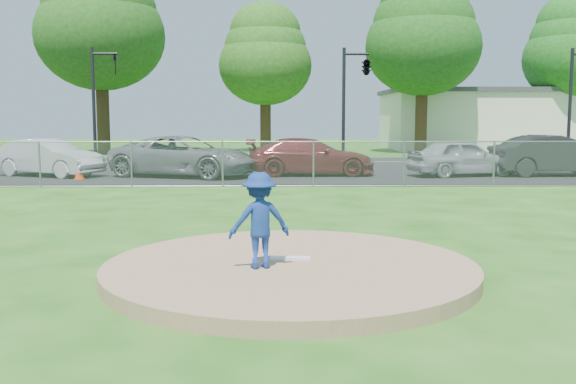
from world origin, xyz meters
name	(u,v)px	position (x,y,z in m)	size (l,w,h in m)	color
ground	(284,194)	(0.00, 10.00, 0.00)	(120.00, 120.00, 0.00)	#1E5312
pitchers_mound	(290,269)	(0.00, 0.00, 0.10)	(5.40, 5.40, 0.20)	#997353
pitching_rubber	(290,258)	(0.00, 0.20, 0.22)	(0.60, 0.15, 0.04)	white
chain_link_fence	(283,164)	(0.00, 12.00, 0.75)	(40.00, 0.06, 1.50)	gray
parking_lot	(282,175)	(0.00, 16.50, 0.01)	(50.00, 8.00, 0.01)	black
street	(281,162)	(0.00, 24.00, 0.00)	(60.00, 7.00, 0.01)	black
commercial_building	(498,119)	(16.00, 38.00, 2.16)	(16.40, 9.40, 4.30)	beige
tree_left	(100,19)	(-11.00, 31.00, 8.24)	(7.84, 7.84, 12.53)	#322312
tree_center	(265,54)	(-1.00, 34.00, 6.47)	(6.16, 6.16, 9.84)	#3C2515
tree_right	(423,32)	(9.00, 32.00, 7.65)	(7.28, 7.28, 11.63)	#3C2415
tree_far_right	(574,47)	(20.00, 35.00, 7.06)	(6.72, 6.72, 10.74)	#3B2615
traffic_signal_left	(98,95)	(-8.76, 22.00, 3.36)	(1.28, 0.20, 5.60)	black
traffic_signal_center	(364,69)	(3.97, 22.00, 4.61)	(1.42, 2.48, 5.60)	black
traffic_signal_right	(575,95)	(14.24, 22.00, 3.36)	(1.28, 0.20, 5.60)	black
pitcher	(259,220)	(-0.44, -0.30, 0.87)	(0.87, 0.50, 1.34)	navy
traffic_cone	(79,170)	(-7.52, 14.58, 0.35)	(0.35, 0.35, 0.68)	#FF480D
parked_car_white	(49,158)	(-9.13, 16.01, 0.73)	(1.53, 4.39, 1.45)	silver
parked_car_gray	(184,156)	(-3.81, 15.78, 0.80)	(2.61, 5.65, 1.57)	slate
parked_car_darkred	(310,157)	(1.11, 16.24, 0.74)	(2.05, 5.05, 1.46)	maroon
parked_car_pearl	(462,157)	(7.04, 15.84, 0.73)	(1.70, 4.23, 1.44)	#AFB1B4
parked_car_charcoal	(554,155)	(10.70, 15.93, 0.81)	(1.69, 4.84, 1.59)	black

